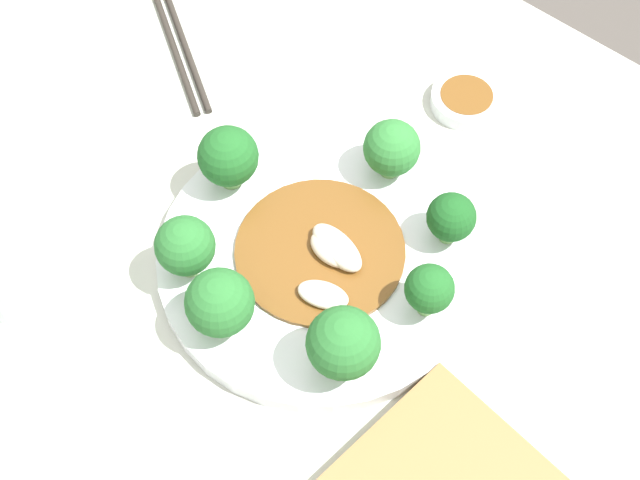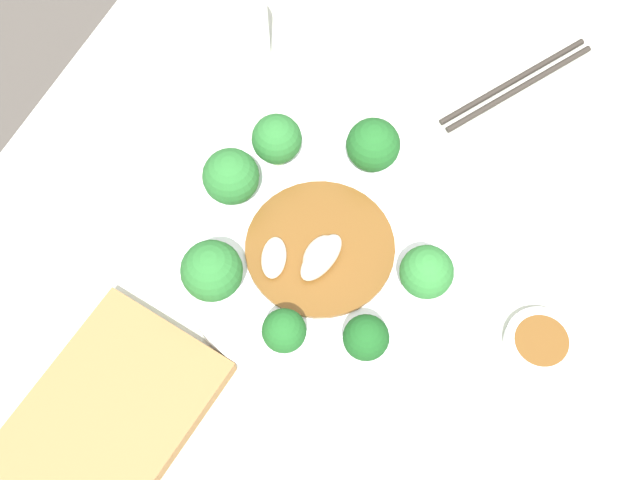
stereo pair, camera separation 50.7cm
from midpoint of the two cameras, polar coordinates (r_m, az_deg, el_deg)
name	(u,v)px [view 2 (the right image)]	position (r m, az deg, el deg)	size (l,w,h in m)	color
ground_plane	(332,424)	(1.53, 8.54, -16.15)	(8.00, 8.00, 0.00)	#4C4742
table	(335,360)	(1.18, 10.97, -13.13)	(0.95, 0.77, 0.73)	#B7BCAD
plate	(320,252)	(0.82, 14.10, -7.78)	(0.29, 0.29, 0.02)	silver
broccoli_northeast	(366,338)	(0.77, 18.86, -14.30)	(0.04, 0.04, 0.05)	#70A356
broccoli_west	(373,145)	(0.83, 17.74, -0.10)	(0.06, 0.06, 0.07)	#70A356
broccoli_southeast	(212,271)	(0.74, 7.52, -10.02)	(0.06, 0.06, 0.08)	#89B76B
broccoli_east	(283,331)	(0.75, 13.06, -14.20)	(0.04, 0.04, 0.06)	#70A356
broccoli_south	(231,177)	(0.78, 7.97, -2.60)	(0.06, 0.06, 0.07)	#89B76B
broccoli_southwest	(277,140)	(0.81, 10.95, 0.35)	(0.05, 0.05, 0.06)	#89B76B
broccoli_north	(426,272)	(0.80, 22.34, -9.33)	(0.05, 0.05, 0.06)	#70A356
stirfry_center	(316,251)	(0.80, 14.09, -7.86)	(0.15, 0.15, 0.02)	brown
drinking_glass	(236,29)	(0.87, 7.00, 8.81)	(0.07, 0.07, 0.11)	silver
chopsticks	(516,85)	(0.98, 25.44, 4.53)	(0.19, 0.12, 0.01)	#2D2823
sauce_dish	(540,343)	(0.88, 29.01, -13.15)	(0.07, 0.07, 0.02)	silver
cutting_board	(92,439)	(0.76, -1.17, -21.96)	(0.27, 0.17, 0.02)	olive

